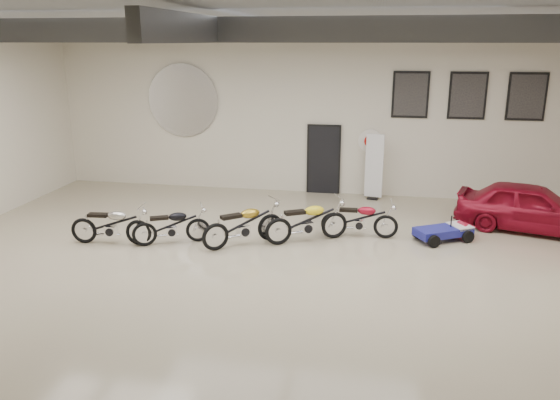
% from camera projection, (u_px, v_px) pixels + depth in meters
% --- Properties ---
extents(floor, '(16.00, 12.00, 0.01)m').
position_uv_depth(floor, '(270.00, 265.00, 11.69)').
color(floor, tan).
rests_on(floor, ground).
extents(ceiling, '(16.00, 12.00, 0.01)m').
position_uv_depth(ceiling, '(268.00, 19.00, 10.29)').
color(ceiling, gray).
rests_on(ceiling, back_wall).
extents(back_wall, '(16.00, 0.02, 5.00)m').
position_uv_depth(back_wall, '(309.00, 113.00, 16.65)').
color(back_wall, beige).
rests_on(back_wall, floor).
extents(ceiling_beams, '(15.80, 11.80, 0.32)m').
position_uv_depth(ceiling_beams, '(269.00, 33.00, 10.36)').
color(ceiling_beams, '#55575C').
rests_on(ceiling_beams, ceiling).
extents(door, '(0.92, 0.08, 2.10)m').
position_uv_depth(door, '(324.00, 160.00, 16.92)').
color(door, black).
rests_on(door, back_wall).
extents(logo_plaque, '(2.30, 0.06, 1.16)m').
position_uv_depth(logo_plaque, '(183.00, 100.00, 17.22)').
color(logo_plaque, silver).
rests_on(logo_plaque, back_wall).
extents(poster_left, '(1.05, 0.08, 1.35)m').
position_uv_depth(poster_left, '(410.00, 95.00, 15.92)').
color(poster_left, black).
rests_on(poster_left, back_wall).
extents(poster_mid, '(1.05, 0.08, 1.35)m').
position_uv_depth(poster_mid, '(468.00, 96.00, 15.64)').
color(poster_mid, black).
rests_on(poster_mid, back_wall).
extents(poster_right, '(1.05, 0.08, 1.35)m').
position_uv_depth(poster_right, '(527.00, 97.00, 15.36)').
color(poster_right, black).
rests_on(poster_right, back_wall).
extents(oil_sign, '(0.72, 0.10, 0.72)m').
position_uv_depth(oil_sign, '(370.00, 141.00, 16.50)').
color(oil_sign, white).
rests_on(oil_sign, back_wall).
extents(banner_stand, '(0.56, 0.31, 1.95)m').
position_uv_depth(banner_stand, '(374.00, 168.00, 16.25)').
color(banner_stand, white).
rests_on(banner_stand, floor).
extents(motorcycle_silver, '(1.95, 0.74, 0.99)m').
position_uv_depth(motorcycle_silver, '(111.00, 224.00, 12.74)').
color(motorcycle_silver, silver).
rests_on(motorcycle_silver, floor).
extents(motorcycle_black, '(1.84, 1.24, 0.92)m').
position_uv_depth(motorcycle_black, '(171.00, 225.00, 12.77)').
color(motorcycle_black, silver).
rests_on(motorcycle_black, floor).
extents(motorcycle_gold, '(1.95, 1.76, 1.05)m').
position_uv_depth(motorcycle_gold, '(243.00, 224.00, 12.67)').
color(motorcycle_gold, silver).
rests_on(motorcycle_gold, floor).
extents(motorcycle_yellow, '(2.08, 1.52, 1.05)m').
position_uv_depth(motorcycle_yellow, '(307.00, 220.00, 12.90)').
color(motorcycle_yellow, silver).
rests_on(motorcycle_yellow, floor).
extents(motorcycle_red, '(1.84, 0.63, 0.94)m').
position_uv_depth(motorcycle_red, '(359.00, 219.00, 13.21)').
color(motorcycle_red, silver).
rests_on(motorcycle_red, floor).
extents(go_kart, '(1.84, 1.49, 0.61)m').
position_uv_depth(go_kart, '(448.00, 228.00, 13.07)').
color(go_kart, navy).
rests_on(go_kart, floor).
extents(vintage_car, '(2.36, 3.84, 1.22)m').
position_uv_depth(vintage_car, '(531.00, 207.00, 13.64)').
color(vintage_car, maroon).
rests_on(vintage_car, floor).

